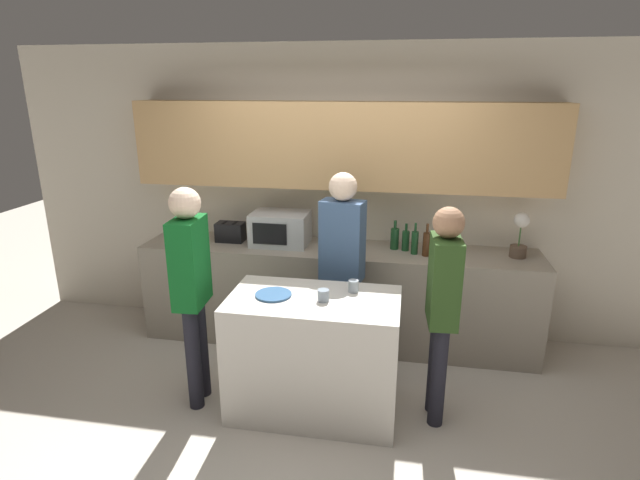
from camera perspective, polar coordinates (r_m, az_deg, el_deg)
The scene contains 18 objects.
ground_plane at distance 3.75m, azimuth -1.44°, elevation -21.23°, with size 14.00×14.00×0.00m, color beige.
back_wall at distance 4.64m, azimuth 2.56°, elevation 7.39°, with size 6.40×0.40×2.70m.
back_counter at distance 4.69m, azimuth 1.94°, elevation -6.26°, with size 3.60×0.62×0.92m.
kitchen_island at distance 3.74m, azimuth -0.69°, elevation -12.96°, with size 1.21×0.68×0.90m.
microwave at distance 4.62m, azimuth -4.55°, elevation 1.33°, with size 0.52×0.39×0.30m.
toaster at distance 4.78m, azimuth -10.21°, elevation 0.92°, with size 0.26×0.16×0.18m.
potted_plant at distance 4.57m, azimuth 21.88°, elevation 0.53°, with size 0.14×0.14×0.39m.
bottle_0 at distance 4.53m, azimuth 8.53°, elevation 0.21°, with size 0.08×0.08×0.26m.
bottle_1 at distance 4.51m, azimuth 9.76°, elevation -0.03°, with size 0.07×0.07×0.25m.
bottle_2 at distance 4.42m, azimuth 10.78°, elevation -0.25°, with size 0.06×0.06×0.28m.
bottle_3 at distance 4.39m, azimuth 12.07°, elevation -0.41°, with size 0.07×0.07×0.29m.
bottle_4 at distance 4.46m, azimuth 13.10°, elevation -0.31°, with size 0.06×0.06×0.27m.
plate_on_island at distance 3.58m, azimuth -5.35°, elevation -6.23°, with size 0.26×0.26×0.01m.
cup_0 at distance 3.62m, azimuth 3.85°, elevation -5.27°, with size 0.07×0.07×0.09m.
cup_1 at distance 3.47m, azimuth 0.38°, elevation -6.35°, with size 0.08×0.08×0.08m.
person_left at distance 3.53m, azimuth 13.84°, elevation -6.61°, with size 0.21×0.35×1.59m.
person_center at distance 4.03m, azimuth 2.54°, elevation -1.89°, with size 0.37×0.25×1.70m.
person_right at distance 3.71m, azimuth -14.52°, elevation -4.45°, with size 0.22×0.35×1.67m.
Camera 1 is at (0.60, -2.87, 2.34)m, focal length 28.00 mm.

